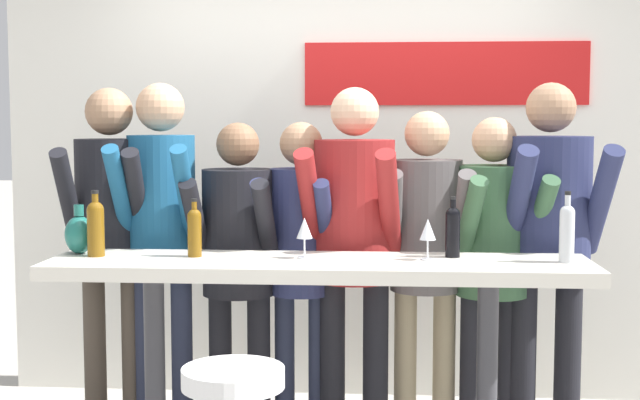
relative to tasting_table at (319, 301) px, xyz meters
name	(u,v)px	position (x,y,z in m)	size (l,w,h in m)	color
back_wall	(338,159)	(0.01, 1.50, 0.54)	(3.92, 0.12, 2.79)	silver
tasting_table	(319,301)	(0.00, 0.00, 0.00)	(2.32, 0.53, 1.04)	silver
person_far_left	(111,224)	(-1.07, 0.54, 0.26)	(0.44, 0.57, 1.79)	#473D33
person_left	(162,221)	(-0.81, 0.52, 0.28)	(0.40, 0.54, 1.81)	#23283D
person_center_left	(238,249)	(-0.43, 0.53, 0.14)	(0.45, 0.54, 1.62)	black
person_center	(301,246)	(-0.13, 0.56, 0.16)	(0.40, 0.52, 1.62)	#23283D
person_center_right	(354,230)	(0.13, 0.50, 0.25)	(0.50, 0.61, 1.79)	black
person_right	(426,242)	(0.48, 0.57, 0.18)	(0.42, 0.52, 1.68)	gray
person_far_right	(493,248)	(0.80, 0.54, 0.16)	(0.48, 0.58, 1.65)	black
person_rightmost	(549,228)	(1.06, 0.53, 0.26)	(0.51, 0.61, 1.81)	black
wine_bottle_0	(453,229)	(0.58, 0.12, 0.30)	(0.06, 0.06, 0.27)	black
wine_bottle_1	(194,230)	(-0.55, 0.05, 0.29)	(0.06, 0.06, 0.26)	brown
wine_bottle_2	(567,230)	(1.04, 0.01, 0.31)	(0.06, 0.06, 0.30)	#B7BCC1
wine_bottle_3	(96,226)	(-0.98, 0.04, 0.31)	(0.08, 0.08, 0.29)	brown
wine_glass_0	(304,230)	(-0.06, 0.04, 0.30)	(0.07, 0.07, 0.18)	silver
wine_glass_1	(428,231)	(0.46, 0.03, 0.30)	(0.07, 0.07, 0.18)	silver
decorative_vase	(79,234)	(-1.08, 0.10, 0.26)	(0.13, 0.13, 0.22)	#1E665B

